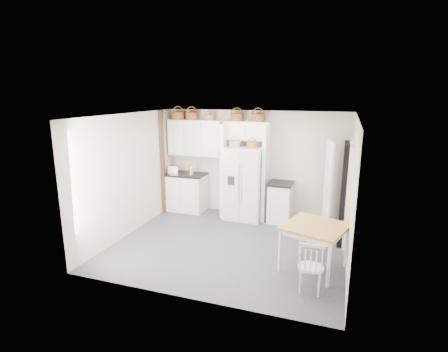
% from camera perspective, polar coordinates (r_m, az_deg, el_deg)
% --- Properties ---
extents(floor, '(4.50, 4.50, 0.00)m').
position_cam_1_polar(floor, '(7.23, 0.81, -11.17)').
color(floor, '#242428').
rests_on(floor, ground).
extents(ceiling, '(4.50, 4.50, 0.00)m').
position_cam_1_polar(ceiling, '(6.58, 0.88, 9.86)').
color(ceiling, white).
rests_on(ceiling, wall_back).
extents(wall_back, '(4.50, 0.00, 4.50)m').
position_cam_1_polar(wall_back, '(8.67, 5.00, 2.02)').
color(wall_back, beige).
rests_on(wall_back, floor).
extents(wall_left, '(0.00, 4.00, 4.00)m').
position_cam_1_polar(wall_left, '(7.78, -15.10, 0.26)').
color(wall_left, beige).
rests_on(wall_left, floor).
extents(wall_right, '(0.00, 4.00, 4.00)m').
position_cam_1_polar(wall_right, '(6.48, 20.13, -2.73)').
color(wall_right, beige).
rests_on(wall_right, floor).
extents(refrigerator, '(0.91, 0.73, 1.76)m').
position_cam_1_polar(refrigerator, '(8.44, 3.33, -1.18)').
color(refrigerator, beige).
rests_on(refrigerator, floor).
extents(base_cab_left, '(1.02, 0.65, 0.95)m').
position_cam_1_polar(base_cab_left, '(9.17, -6.30, -2.69)').
color(base_cab_left, white).
rests_on(base_cab_left, floor).
extents(base_cab_right, '(0.52, 0.62, 0.91)m').
position_cam_1_polar(base_cab_right, '(8.45, 9.14, -4.33)').
color(base_cab_right, white).
rests_on(base_cab_right, floor).
extents(dining_table, '(1.23, 1.23, 0.81)m').
position_cam_1_polar(dining_table, '(6.36, 14.46, -11.22)').
color(dining_table, olive).
rests_on(dining_table, floor).
extents(windsor_chair, '(0.40, 0.37, 0.81)m').
position_cam_1_polar(windsor_chair, '(5.69, 13.98, -14.26)').
color(windsor_chair, white).
rests_on(windsor_chair, floor).
extents(counter_left, '(1.06, 0.69, 0.04)m').
position_cam_1_polar(counter_left, '(9.05, -6.38, 0.32)').
color(counter_left, black).
rests_on(counter_left, base_cab_left).
extents(counter_right, '(0.56, 0.66, 0.04)m').
position_cam_1_polar(counter_right, '(8.32, 9.27, -1.20)').
color(counter_right, black).
rests_on(counter_right, base_cab_right).
extents(toaster, '(0.30, 0.21, 0.19)m').
position_cam_1_polar(toaster, '(9.08, -8.28, 1.05)').
color(toaster, silver).
rests_on(toaster, counter_left).
extents(cookbook_red, '(0.04, 0.16, 0.25)m').
position_cam_1_polar(cookbook_red, '(8.86, -5.44, 1.02)').
color(cookbook_red, '#B22F10').
rests_on(cookbook_red, counter_left).
extents(cookbook_cream, '(0.05, 0.16, 0.24)m').
position_cam_1_polar(cookbook_cream, '(8.85, -5.30, 0.99)').
color(cookbook_cream, white).
rests_on(cookbook_cream, counter_left).
extents(basket_upper_a, '(0.33, 0.33, 0.19)m').
position_cam_1_polar(basket_upper_a, '(9.04, -7.46, 9.74)').
color(basket_upper_a, maroon).
rests_on(basket_upper_a, upper_cabinet).
extents(basket_upper_b, '(0.31, 0.31, 0.18)m').
position_cam_1_polar(basket_upper_b, '(8.88, -5.28, 9.73)').
color(basket_upper_b, maroon).
rests_on(basket_upper_b, upper_cabinet).
extents(basket_upper_c, '(0.24, 0.24, 0.14)m').
position_cam_1_polar(basket_upper_c, '(8.69, -2.36, 9.54)').
color(basket_upper_c, olive).
rests_on(basket_upper_c, upper_cabinet).
extents(basket_bridge_a, '(0.32, 0.32, 0.18)m').
position_cam_1_polar(basket_bridge_a, '(8.46, 2.11, 9.57)').
color(basket_bridge_a, maroon).
rests_on(basket_bridge_a, bridge_cabinet).
extents(basket_bridge_b, '(0.31, 0.31, 0.18)m').
position_cam_1_polar(basket_bridge_b, '(8.32, 5.56, 9.46)').
color(basket_bridge_b, maroon).
rests_on(basket_bridge_b, bridge_cabinet).
extents(basket_fridge_a, '(0.26, 0.26, 0.14)m').
position_cam_1_polar(basket_fridge_a, '(8.22, 1.79, 5.20)').
color(basket_fridge_a, olive).
rests_on(basket_fridge_a, refrigerator).
extents(basket_fridge_b, '(0.25, 0.25, 0.13)m').
position_cam_1_polar(basket_fridge_b, '(8.11, 4.61, 5.02)').
color(basket_fridge_b, maroon).
rests_on(basket_fridge_b, refrigerator).
extents(upper_cabinet, '(1.40, 0.34, 0.90)m').
position_cam_1_polar(upper_cabinet, '(8.89, -4.66, 6.24)').
color(upper_cabinet, white).
rests_on(upper_cabinet, wall_back).
extents(bridge_cabinet, '(1.12, 0.34, 0.45)m').
position_cam_1_polar(bridge_cabinet, '(8.42, 3.83, 7.38)').
color(bridge_cabinet, white).
rests_on(bridge_cabinet, wall_back).
extents(fridge_panel_left, '(0.08, 0.60, 2.30)m').
position_cam_1_polar(fridge_panel_left, '(8.60, 0.22, 0.96)').
color(fridge_panel_left, white).
rests_on(fridge_panel_left, floor).
extents(fridge_panel_right, '(0.08, 0.60, 2.30)m').
position_cam_1_polar(fridge_panel_right, '(8.33, 6.87, 0.45)').
color(fridge_panel_right, white).
rests_on(fridge_panel_right, floor).
extents(trim_post, '(0.09, 0.09, 2.60)m').
position_cam_1_polar(trim_post, '(8.87, -9.98, 2.13)').
color(trim_post, '#422C1A').
rests_on(trim_post, floor).
extents(doorway_void, '(0.18, 0.85, 2.05)m').
position_cam_1_polar(doorway_void, '(7.51, 19.21, -2.66)').
color(doorway_void, black).
rests_on(doorway_void, floor).
extents(door_slab, '(0.21, 0.79, 2.05)m').
position_cam_1_polar(door_slab, '(7.84, 16.60, -1.80)').
color(door_slab, white).
rests_on(door_slab, floor).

